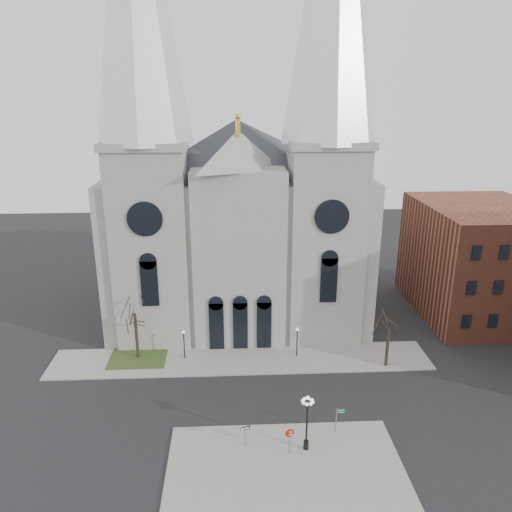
{
  "coord_description": "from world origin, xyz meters",
  "views": [
    {
      "loc": [
        -0.8,
        -35.79,
        27.35
      ],
      "look_at": [
        1.43,
        8.0,
        12.7
      ],
      "focal_mm": 35.0,
      "sensor_mm": 36.0,
      "label": 1
    }
  ],
  "objects_px": {
    "globe_lamp": "(307,416)",
    "street_name_sign": "(337,418)",
    "one_way_sign": "(245,432)",
    "stop_sign": "(290,435)"
  },
  "relations": [
    {
      "from": "one_way_sign",
      "to": "street_name_sign",
      "type": "bearing_deg",
      "value": -12.18
    },
    {
      "from": "stop_sign",
      "to": "street_name_sign",
      "type": "distance_m",
      "value": 4.9
    },
    {
      "from": "stop_sign",
      "to": "street_name_sign",
      "type": "relative_size",
      "value": 1.02
    },
    {
      "from": "globe_lamp",
      "to": "one_way_sign",
      "type": "xyz_separation_m",
      "value": [
        -4.83,
        0.62,
        -1.76
      ]
    },
    {
      "from": "one_way_sign",
      "to": "stop_sign",
      "type": "bearing_deg",
      "value": -39.53
    },
    {
      "from": "globe_lamp",
      "to": "street_name_sign",
      "type": "distance_m",
      "value": 3.85
    },
    {
      "from": "stop_sign",
      "to": "globe_lamp",
      "type": "bearing_deg",
      "value": 31.74
    },
    {
      "from": "stop_sign",
      "to": "street_name_sign",
      "type": "xyz_separation_m",
      "value": [
        4.25,
        2.4,
        -0.34
      ]
    },
    {
      "from": "globe_lamp",
      "to": "stop_sign",
      "type": "bearing_deg",
      "value": -161.16
    },
    {
      "from": "street_name_sign",
      "to": "stop_sign",
      "type": "bearing_deg",
      "value": -148.76
    }
  ]
}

